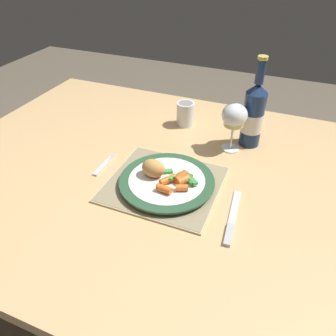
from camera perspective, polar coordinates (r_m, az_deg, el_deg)
name	(u,v)px	position (r m, az deg, el deg)	size (l,w,h in m)	color
ground_plane	(166,307)	(1.55, -0.30, -23.11)	(6.00, 6.00, 0.00)	brown
dining_table	(166,191)	(1.03, -0.41, -4.02)	(1.45, 1.06, 0.74)	tan
placemat	(164,184)	(0.94, -0.69, -2.81)	(0.31, 0.29, 0.01)	#CCB789
dinner_plate	(167,182)	(0.92, -0.21, -2.40)	(0.27, 0.27, 0.02)	white
breaded_croquettes	(153,169)	(0.92, -2.57, -0.12)	(0.07, 0.05, 0.05)	tan
green_beans_pile	(183,177)	(0.92, 2.67, -1.50)	(0.11, 0.06, 0.02)	green
glazed_carrots	(175,182)	(0.89, 1.24, -2.44)	(0.09, 0.10, 0.02)	orange
fork	(103,166)	(1.03, -11.24, 0.37)	(0.02, 0.12, 0.01)	silver
table_knife	(232,221)	(0.84, 11.02, -9.06)	(0.04, 0.20, 0.01)	silver
wine_glass	(234,117)	(1.05, 11.48, 8.68)	(0.08, 0.08, 0.16)	silver
bottle	(253,115)	(1.10, 14.62, 8.94)	(0.07, 0.07, 0.30)	navy
drinking_cup	(185,113)	(1.22, 3.05, 9.49)	(0.06, 0.06, 0.09)	white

